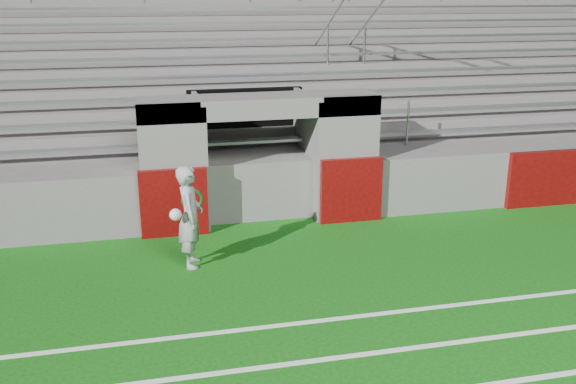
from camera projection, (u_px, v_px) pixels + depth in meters
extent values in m
plane|color=#0E500D|center=(301.00, 291.00, 10.24)|extent=(90.00, 90.00, 0.00)
cube|color=white|center=(339.00, 357.00, 8.39)|extent=(28.00, 0.09, 0.01)
cube|color=white|center=(318.00, 321.00, 9.31)|extent=(28.00, 0.09, 0.01)
cube|color=#615F5C|center=(171.00, 164.00, 12.72)|extent=(1.20, 1.00, 2.60)
cube|color=#615F5C|center=(344.00, 154.00, 13.50)|extent=(1.20, 1.00, 2.60)
cube|color=black|center=(246.00, 143.00, 14.70)|extent=(2.60, 0.20, 2.50)
cube|color=#615F5C|center=(200.00, 158.00, 13.43)|extent=(0.10, 2.20, 2.50)
cube|color=#615F5C|center=(307.00, 152.00, 13.93)|extent=(0.10, 2.20, 2.50)
cube|color=#615F5C|center=(259.00, 106.00, 12.78)|extent=(4.80, 1.00, 0.40)
cube|color=#615F5C|center=(232.00, 129.00, 16.73)|extent=(26.00, 8.00, 0.20)
cube|color=#615F5C|center=(233.00, 152.00, 16.92)|extent=(26.00, 8.00, 1.05)
cube|color=#4D0607|center=(174.00, 203.00, 12.39)|extent=(1.30, 0.15, 1.35)
cube|color=#4D0607|center=(351.00, 190.00, 13.17)|extent=(1.30, 0.15, 1.35)
cube|color=#4D0607|center=(553.00, 178.00, 14.20)|extent=(2.20, 0.15, 1.25)
cube|color=#93969C|center=(252.00, 141.00, 13.91)|extent=(23.00, 0.28, 0.06)
cube|color=#615F5C|center=(245.00, 134.00, 14.71)|extent=(24.00, 0.75, 0.38)
cube|color=#93969C|center=(246.00, 117.00, 14.50)|extent=(23.00, 0.28, 0.06)
cube|color=#615F5C|center=(240.00, 120.00, 15.35)|extent=(24.00, 0.75, 0.76)
cube|color=#93969C|center=(240.00, 96.00, 15.08)|extent=(23.00, 0.28, 0.06)
cube|color=#615F5C|center=(235.00, 107.00, 15.99)|extent=(24.00, 0.75, 1.14)
cube|color=#93969C|center=(235.00, 75.00, 15.66)|extent=(23.00, 0.28, 0.06)
cube|color=#615F5C|center=(231.00, 95.00, 16.63)|extent=(24.00, 0.75, 1.52)
cube|color=#93969C|center=(230.00, 57.00, 16.25)|extent=(23.00, 0.28, 0.06)
cube|color=#615F5C|center=(226.00, 84.00, 17.27)|extent=(24.00, 0.75, 1.90)
cube|color=#93969C|center=(226.00, 39.00, 16.83)|extent=(23.00, 0.28, 0.06)
cube|color=#615F5C|center=(222.00, 73.00, 17.91)|extent=(24.00, 0.75, 2.28)
cube|color=#93969C|center=(221.00, 23.00, 17.41)|extent=(23.00, 0.28, 0.06)
cube|color=#615F5C|center=(219.00, 63.00, 18.55)|extent=(24.00, 0.75, 2.66)
cube|color=#93969C|center=(217.00, 8.00, 17.99)|extent=(23.00, 0.28, 0.06)
cube|color=#615F5C|center=(216.00, 59.00, 19.16)|extent=(26.00, 0.60, 5.29)
cylinder|color=#A5A8AD|center=(365.00, 126.00, 14.12)|extent=(0.05, 0.05, 1.00)
cylinder|color=#A5A8AD|center=(328.00, 45.00, 16.45)|extent=(0.05, 0.05, 1.00)
cylinder|color=#A5A8AD|center=(328.00, 24.00, 16.30)|extent=(0.05, 6.02, 3.08)
cylinder|color=#A5A8AD|center=(408.00, 124.00, 14.33)|extent=(0.05, 0.05, 1.00)
cylinder|color=#A5A8AD|center=(365.00, 44.00, 16.66)|extent=(0.05, 0.05, 1.00)
cylinder|color=#A5A8AD|center=(365.00, 24.00, 16.51)|extent=(0.05, 6.02, 3.08)
imported|color=#9DA1A6|center=(190.00, 217.00, 10.96)|extent=(0.50, 0.70, 1.80)
sphere|color=white|center=(175.00, 215.00, 10.68)|extent=(0.20, 0.20, 0.20)
torus|color=#0E400C|center=(192.00, 199.00, 12.45)|extent=(0.58, 0.11, 0.58)
torus|color=#0D421A|center=(192.00, 199.00, 12.40)|extent=(0.46, 0.09, 0.46)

